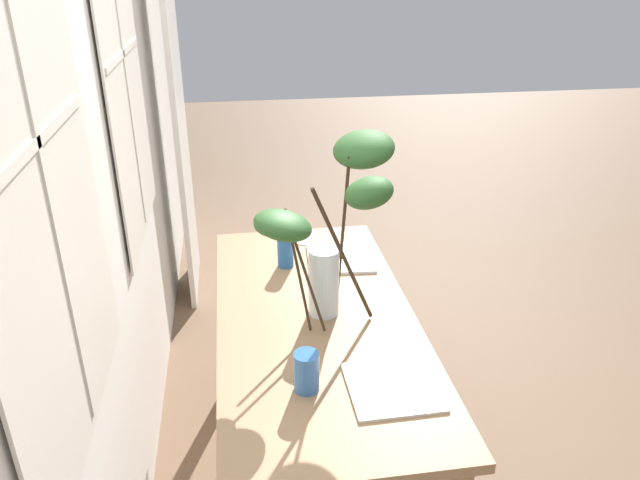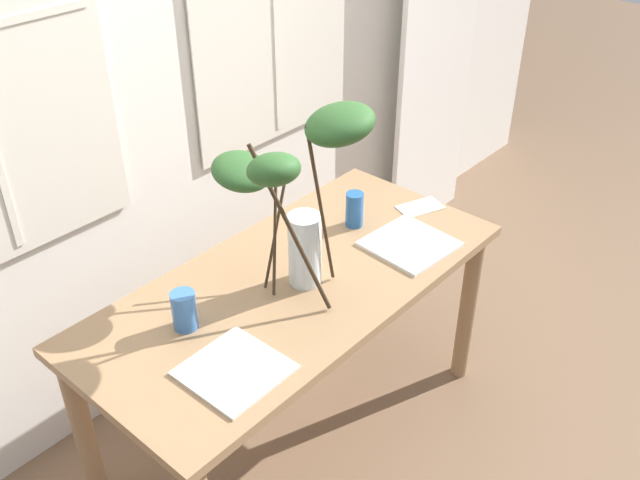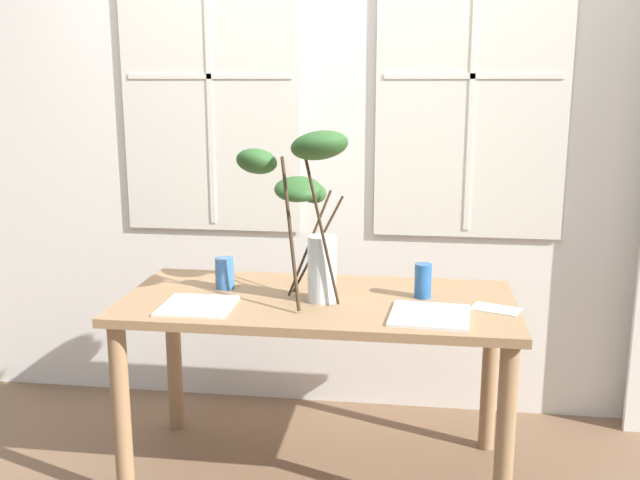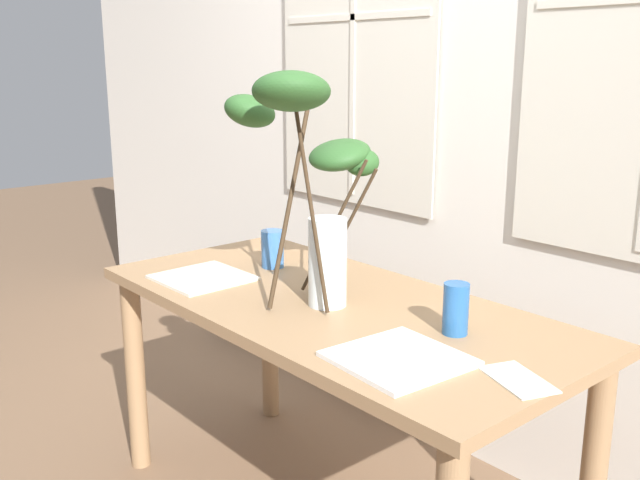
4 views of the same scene
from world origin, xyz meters
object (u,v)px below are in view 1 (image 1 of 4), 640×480
Objects in this scene: drinking_glass_blue_left at (306,372)px; plate_square_left at (392,387)px; plate_square_right at (340,258)px; drinking_glass_blue_right at (285,251)px; dining_table at (316,342)px; vase_with_branches at (330,218)px.

plate_square_left is at bearing -97.90° from drinking_glass_blue_left.
drinking_glass_blue_left is 0.27m from plate_square_left.
drinking_glass_blue_right is at bearing 96.12° from plate_square_right.
drinking_glass_blue_right is at bearing 16.00° from plate_square_left.
drinking_glass_blue_left is at bearing 178.78° from drinking_glass_blue_right.
drinking_glass_blue_left is at bearing 167.54° from dining_table.
drinking_glass_blue_right is 0.49× the size of plate_square_right.
drinking_glass_blue_left is 0.80m from drinking_glass_blue_right.
drinking_glass_blue_left is (-0.36, 0.13, -0.34)m from vase_with_branches.
plate_square_left is (-0.04, -0.26, -0.06)m from drinking_glass_blue_left.
plate_square_right is at bearing -83.88° from drinking_glass_blue_right.
dining_table is 0.45m from drinking_glass_blue_right.
plate_square_right is (0.82, -0.25, -0.06)m from drinking_glass_blue_left.
vase_with_branches reaches higher than dining_table.
vase_with_branches is 0.62m from plate_square_right.
dining_table is 0.44m from drinking_glass_blue_left.
vase_with_branches is at bearing 164.86° from plate_square_right.
drinking_glass_blue_left is at bearing 160.25° from vase_with_branches.
plate_square_left reaches higher than dining_table.
drinking_glass_blue_left is 0.95× the size of drinking_glass_blue_right.
drinking_glass_blue_left is at bearing 162.83° from plate_square_right.
drinking_glass_blue_right is at bearing 14.18° from vase_with_branches.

